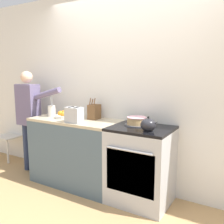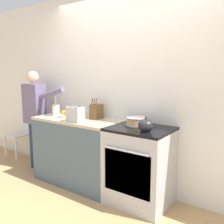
% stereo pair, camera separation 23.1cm
% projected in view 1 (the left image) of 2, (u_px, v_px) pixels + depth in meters
% --- Properties ---
extents(ground_plane, '(16.00, 16.00, 0.00)m').
position_uv_depth(ground_plane, '(105.00, 205.00, 2.92)').
color(ground_plane, tan).
extents(wall_back, '(8.00, 0.04, 2.60)m').
position_uv_depth(wall_back, '(130.00, 90.00, 3.21)').
color(wall_back, silver).
rests_on(wall_back, ground_plane).
extents(counter_cabinet, '(1.23, 0.58, 0.91)m').
position_uv_depth(counter_cabinet, '(76.00, 151.00, 3.42)').
color(counter_cabinet, '#4C6070').
rests_on(counter_cabinet, ground_plane).
extents(stove_range, '(0.70, 0.62, 0.91)m').
position_uv_depth(stove_range, '(140.00, 165.00, 2.93)').
color(stove_range, '#B7BABF').
rests_on(stove_range, ground_plane).
extents(layer_cake, '(0.29, 0.29, 0.10)m').
position_uv_depth(layer_cake, '(137.00, 121.00, 2.96)').
color(layer_cake, '#4C4C51').
rests_on(layer_cake, stove_range).
extents(tea_kettle, '(0.20, 0.17, 0.17)m').
position_uv_depth(tea_kettle, '(148.00, 125.00, 2.65)').
color(tea_kettle, '#232328').
rests_on(tea_kettle, stove_range).
extents(knife_block, '(0.12, 0.16, 0.29)m').
position_uv_depth(knife_block, '(94.00, 112.00, 3.33)').
color(knife_block, brown).
rests_on(knife_block, counter_cabinet).
extents(utensil_crock, '(0.11, 0.11, 0.29)m').
position_uv_depth(utensil_crock, '(52.00, 111.00, 3.54)').
color(utensil_crock, silver).
rests_on(utensil_crock, counter_cabinet).
extents(fruit_bowl, '(0.26, 0.26, 0.10)m').
position_uv_depth(fruit_bowl, '(64.00, 115.00, 3.44)').
color(fruit_bowl, silver).
rests_on(fruit_bowl, counter_cabinet).
extents(toaster, '(0.23, 0.14, 0.20)m').
position_uv_depth(toaster, '(74.00, 115.00, 3.11)').
color(toaster, '#B7BABF').
rests_on(toaster, counter_cabinet).
extents(person_baker, '(0.90, 0.20, 1.54)m').
position_uv_depth(person_baker, '(29.00, 113.00, 3.78)').
color(person_baker, '#283351').
rests_on(person_baker, ground_plane).
extents(dining_chair, '(0.40, 0.40, 0.82)m').
position_uv_depth(dining_chair, '(13.00, 132.00, 4.45)').
color(dining_chair, silver).
rests_on(dining_chair, ground_plane).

